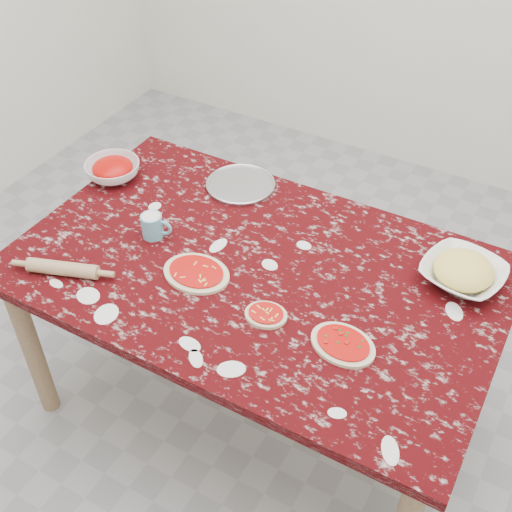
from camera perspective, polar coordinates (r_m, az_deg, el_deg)
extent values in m
plane|color=gray|center=(2.70, 0.00, -12.77)|extent=(4.00, 4.00, 0.00)
cube|color=#330306|center=(2.15, 0.00, -1.39)|extent=(1.60, 1.00, 0.04)
cube|color=#937453|center=(2.19, 0.00, -2.54)|extent=(1.50, 0.90, 0.08)
cylinder|color=#937453|center=(2.56, -19.21, -7.66)|extent=(0.07, 0.07, 0.71)
cylinder|color=#937453|center=(2.97, -8.15, 2.81)|extent=(0.07, 0.07, 0.71)
cylinder|color=#937453|center=(2.57, 19.08, -7.25)|extent=(0.07, 0.07, 0.71)
cylinder|color=#B2B2B7|center=(2.50, -1.37, 6.28)|extent=(0.29, 0.29, 0.01)
imported|color=white|center=(2.59, -12.52, 7.39)|extent=(0.27, 0.27, 0.07)
imported|color=white|center=(2.17, 17.77, -1.55)|extent=(0.30, 0.30, 0.06)
cylinder|color=#60A5BD|center=(2.26, -9.16, 2.64)|extent=(0.07, 0.07, 0.09)
torus|color=#60A5BD|center=(2.25, -8.15, 2.47)|extent=(0.06, 0.03, 0.06)
cylinder|color=silver|center=(2.25, -9.24, 3.24)|extent=(0.06, 0.06, 0.01)
ellipsoid|color=beige|center=(2.12, -5.28, -1.55)|extent=(0.23, 0.18, 0.01)
ellipsoid|color=red|center=(2.11, -5.29, -1.38)|extent=(0.19, 0.15, 0.00)
ellipsoid|color=beige|center=(1.98, 0.88, -5.24)|extent=(0.15, 0.13, 0.01)
ellipsoid|color=red|center=(1.97, 0.89, -5.07)|extent=(0.12, 0.11, 0.00)
ellipsoid|color=beige|center=(1.91, 7.68, -7.77)|extent=(0.22, 0.18, 0.01)
ellipsoid|color=red|center=(1.91, 7.70, -7.60)|extent=(0.18, 0.15, 0.00)
cylinder|color=tan|center=(2.19, -16.69, -1.06)|extent=(0.24, 0.13, 0.05)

